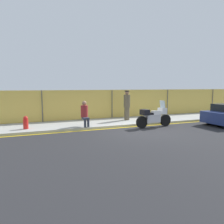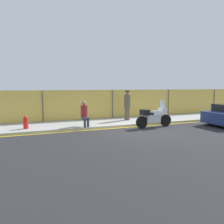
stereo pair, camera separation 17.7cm
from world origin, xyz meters
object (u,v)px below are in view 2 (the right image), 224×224
(motorcycle, at_px, (154,117))
(officer_standing, at_px, (127,105))
(fire_hydrant, at_px, (26,122))
(person_seated_on_curb, at_px, (85,112))

(motorcycle, relative_size, officer_standing, 1.21)
(motorcycle, relative_size, fire_hydrant, 3.46)
(person_seated_on_curb, xyz_separation_m, fire_hydrant, (-2.98, 0.37, -0.43))
(fire_hydrant, bearing_deg, officer_standing, 7.10)
(officer_standing, bearing_deg, motorcycle, -75.17)
(person_seated_on_curb, bearing_deg, motorcycle, -16.55)
(officer_standing, distance_m, person_seated_on_curb, 3.29)
(motorcycle, bearing_deg, officer_standing, 102.12)
(motorcycle, xyz_separation_m, person_seated_on_curb, (-3.67, 1.09, 0.29))
(officer_standing, bearing_deg, person_seated_on_curb, -160.02)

